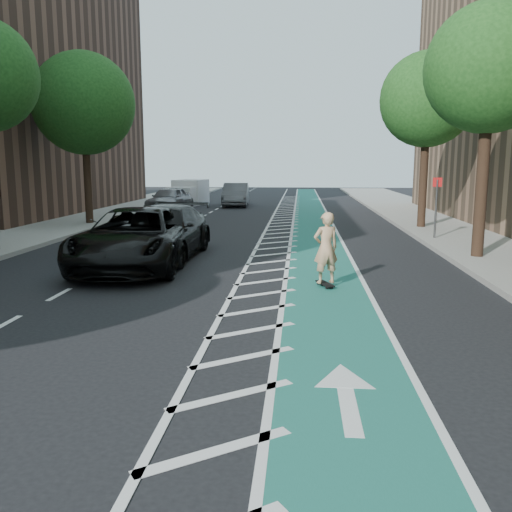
# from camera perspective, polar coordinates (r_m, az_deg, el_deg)

# --- Properties ---
(ground) EXTENTS (120.00, 120.00, 0.00)m
(ground) POSITION_cam_1_polar(r_m,az_deg,el_deg) (10.18, -9.02, -7.61)
(ground) COLOR black
(ground) RESTS_ON ground
(bike_lane) EXTENTS (2.00, 90.00, 0.01)m
(bike_lane) POSITION_cam_1_polar(r_m,az_deg,el_deg) (19.68, 6.48, 0.87)
(bike_lane) COLOR #1B604F
(bike_lane) RESTS_ON ground
(buffer_strip) EXTENTS (1.40, 90.00, 0.01)m
(buffer_strip) POSITION_cam_1_polar(r_m,az_deg,el_deg) (19.69, 2.12, 0.93)
(buffer_strip) COLOR silver
(buffer_strip) RESTS_ON ground
(sidewalk_right) EXTENTS (5.00, 90.00, 0.15)m
(sidewalk_right) POSITION_cam_1_polar(r_m,az_deg,el_deg) (20.92, 24.58, 0.76)
(sidewalk_right) COLOR gray
(sidewalk_right) RESTS_ON ground
(curb_right) EXTENTS (0.12, 90.00, 0.16)m
(curb_right) POSITION_cam_1_polar(r_m,az_deg,el_deg) (20.21, 18.04, 0.90)
(curb_right) COLOR gray
(curb_right) RESTS_ON ground
(curb_left) EXTENTS (0.12, 90.00, 0.16)m
(curb_left) POSITION_cam_1_polar(r_m,az_deg,el_deg) (21.79, -20.96, 1.35)
(curb_left) COLOR gray
(curb_left) RESTS_ON ground
(tree_r_c) EXTENTS (4.20, 4.20, 7.90)m
(tree_r_c) POSITION_cam_1_polar(r_m,az_deg,el_deg) (18.50, 23.17, 17.55)
(tree_r_c) COLOR #382619
(tree_r_c) RESTS_ON ground
(tree_r_d) EXTENTS (4.20, 4.20, 7.90)m
(tree_r_d) POSITION_cam_1_polar(r_m,az_deg,el_deg) (26.18, 17.51, 15.34)
(tree_r_d) COLOR #382619
(tree_r_d) RESTS_ON ground
(tree_l_d) EXTENTS (4.20, 4.20, 7.90)m
(tree_l_d) POSITION_cam_1_polar(r_m,az_deg,el_deg) (27.57, -17.83, 15.02)
(tree_l_d) COLOR #382619
(tree_l_d) RESTS_ON ground
(sign_post) EXTENTS (0.35, 0.08, 2.47)m
(sign_post) POSITION_cam_1_polar(r_m,az_deg,el_deg) (22.13, 18.43, 4.92)
(sign_post) COLOR #4C4C4C
(sign_post) RESTS_ON ground
(skateboard) EXTENTS (0.47, 0.77, 0.10)m
(skateboard) POSITION_cam_1_polar(r_m,az_deg,el_deg) (13.48, 7.28, -2.91)
(skateboard) COLOR black
(skateboard) RESTS_ON ground
(skateboarder) EXTENTS (0.75, 0.62, 1.75)m
(skateboarder) POSITION_cam_1_polar(r_m,az_deg,el_deg) (13.32, 7.36, 0.85)
(skateboarder) COLOR tan
(skateboarder) RESTS_ON skateboard
(suv_near) EXTENTS (3.18, 6.36, 1.73)m
(suv_near) POSITION_cam_1_polar(r_m,az_deg,el_deg) (16.15, -12.52, 1.85)
(suv_near) COLOR black
(suv_near) RESTS_ON ground
(suv_far) EXTENTS (2.48, 5.79, 1.66)m
(suv_far) POSITION_cam_1_polar(r_m,az_deg,el_deg) (17.63, -9.81, 2.47)
(suv_far) COLOR black
(suv_far) RESTS_ON ground
(car_silver) EXTENTS (2.44, 4.77, 1.55)m
(car_silver) POSITION_cam_1_polar(r_m,az_deg,el_deg) (35.10, -9.16, 5.95)
(car_silver) COLOR gray
(car_silver) RESTS_ON ground
(car_grey) EXTENTS (2.02, 5.02, 1.62)m
(car_grey) POSITION_cam_1_polar(r_m,az_deg,el_deg) (38.97, -2.14, 6.48)
(car_grey) COLOR #5E5E63
(car_grey) RESTS_ON ground
(box_truck) EXTENTS (2.46, 4.57, 1.82)m
(box_truck) POSITION_cam_1_polar(r_m,az_deg,el_deg) (40.31, -7.13, 6.56)
(box_truck) COLOR silver
(box_truck) RESTS_ON ground
(barrel_a) EXTENTS (0.60, 0.60, 0.81)m
(barrel_a) POSITION_cam_1_polar(r_m,az_deg,el_deg) (15.02, -13.47, -0.62)
(barrel_a) COLOR #E0550B
(barrel_a) RESTS_ON ground
(barrel_b) EXTENTS (0.64, 0.64, 0.87)m
(barrel_b) POSITION_cam_1_polar(r_m,az_deg,el_deg) (20.04, -8.59, 2.15)
(barrel_b) COLOR #E9470C
(barrel_b) RESTS_ON ground
(barrel_c) EXTENTS (0.63, 0.63, 0.86)m
(barrel_c) POSITION_cam_1_polar(r_m,az_deg,el_deg) (26.00, -9.53, 3.84)
(barrel_c) COLOR orange
(barrel_c) RESTS_ON ground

